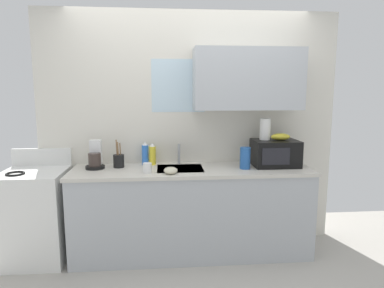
{
  "coord_description": "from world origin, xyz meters",
  "views": [
    {
      "loc": [
        -0.29,
        -3.32,
        1.68
      ],
      "look_at": [
        0.0,
        0.0,
        1.15
      ],
      "focal_mm": 31.81,
      "sensor_mm": 36.0,
      "label": 1
    }
  ],
  "objects_px": {
    "microwave": "(275,153)",
    "cereal_canister": "(245,158)",
    "stove_range": "(36,215)",
    "dish_soap_bottle_blue": "(145,154)",
    "banana_bunch": "(280,137)",
    "paper_towel_roll": "(265,129)",
    "utensil_crock": "(119,161)",
    "small_bowl": "(171,170)",
    "dish_soap_bottle_yellow": "(152,155)",
    "coffee_maker": "(95,158)",
    "mug_white": "(147,168)"
  },
  "relations": [
    {
      "from": "microwave",
      "to": "cereal_canister",
      "type": "relative_size",
      "value": 2.13
    },
    {
      "from": "stove_range",
      "to": "dish_soap_bottle_blue",
      "type": "xyz_separation_m",
      "value": [
        1.07,
        0.21,
        0.56
      ]
    },
    {
      "from": "banana_bunch",
      "to": "paper_towel_roll",
      "type": "xyz_separation_m",
      "value": [
        -0.15,
        0.05,
        0.08
      ]
    },
    {
      "from": "utensil_crock",
      "to": "stove_range",
      "type": "bearing_deg",
      "value": -171.83
    },
    {
      "from": "banana_bunch",
      "to": "utensil_crock",
      "type": "relative_size",
      "value": 0.7
    },
    {
      "from": "banana_bunch",
      "to": "small_bowl",
      "type": "xyz_separation_m",
      "value": [
        -1.14,
        -0.25,
        -0.27
      ]
    },
    {
      "from": "dish_soap_bottle_yellow",
      "to": "coffee_maker",
      "type": "bearing_deg",
      "value": -169.57
    },
    {
      "from": "coffee_maker",
      "to": "small_bowl",
      "type": "height_order",
      "value": "coffee_maker"
    },
    {
      "from": "mug_white",
      "to": "utensil_crock",
      "type": "distance_m",
      "value": 0.4
    },
    {
      "from": "paper_towel_roll",
      "to": "cereal_canister",
      "type": "distance_m",
      "value": 0.39
    },
    {
      "from": "dish_soap_bottle_blue",
      "to": "small_bowl",
      "type": "height_order",
      "value": "dish_soap_bottle_blue"
    },
    {
      "from": "small_bowl",
      "to": "coffee_maker",
      "type": "bearing_deg",
      "value": 157.66
    },
    {
      "from": "coffee_maker",
      "to": "small_bowl",
      "type": "bearing_deg",
      "value": -22.34
    },
    {
      "from": "banana_bunch",
      "to": "cereal_canister",
      "type": "bearing_deg",
      "value": -165.62
    },
    {
      "from": "microwave",
      "to": "cereal_canister",
      "type": "distance_m",
      "value": 0.35
    },
    {
      "from": "dish_soap_bottle_blue",
      "to": "mug_white",
      "type": "bearing_deg",
      "value": -83.99
    },
    {
      "from": "cereal_canister",
      "to": "small_bowl",
      "type": "relative_size",
      "value": 1.66
    },
    {
      "from": "stove_range",
      "to": "microwave",
      "type": "relative_size",
      "value": 2.35
    },
    {
      "from": "banana_bunch",
      "to": "paper_towel_roll",
      "type": "bearing_deg",
      "value": 161.57
    },
    {
      "from": "banana_bunch",
      "to": "cereal_canister",
      "type": "height_order",
      "value": "banana_bunch"
    },
    {
      "from": "dish_soap_bottle_yellow",
      "to": "mug_white",
      "type": "xyz_separation_m",
      "value": [
        -0.04,
        -0.35,
        -0.06
      ]
    },
    {
      "from": "dish_soap_bottle_yellow",
      "to": "mug_white",
      "type": "bearing_deg",
      "value": -96.46
    },
    {
      "from": "cereal_canister",
      "to": "mug_white",
      "type": "bearing_deg",
      "value": -174.7
    },
    {
      "from": "dish_soap_bottle_yellow",
      "to": "utensil_crock",
      "type": "height_order",
      "value": "utensil_crock"
    },
    {
      "from": "coffee_maker",
      "to": "stove_range",
      "type": "bearing_deg",
      "value": -169.76
    },
    {
      "from": "stove_range",
      "to": "small_bowl",
      "type": "xyz_separation_m",
      "value": [
        1.33,
        -0.2,
        0.47
      ]
    },
    {
      "from": "stove_range",
      "to": "dish_soap_bottle_yellow",
      "type": "distance_m",
      "value": 1.29
    },
    {
      "from": "microwave",
      "to": "coffee_maker",
      "type": "height_order",
      "value": "coffee_maker"
    },
    {
      "from": "stove_range",
      "to": "dish_soap_bottle_blue",
      "type": "height_order",
      "value": "dish_soap_bottle_blue"
    },
    {
      "from": "stove_range",
      "to": "banana_bunch",
      "type": "xyz_separation_m",
      "value": [
        2.47,
        0.05,
        0.75
      ]
    },
    {
      "from": "microwave",
      "to": "small_bowl",
      "type": "xyz_separation_m",
      "value": [
        -1.09,
        -0.25,
        -0.1
      ]
    },
    {
      "from": "banana_bunch",
      "to": "dish_soap_bottle_yellow",
      "type": "distance_m",
      "value": 1.34
    },
    {
      "from": "stove_range",
      "to": "paper_towel_roll",
      "type": "bearing_deg",
      "value": 2.38
    },
    {
      "from": "stove_range",
      "to": "microwave",
      "type": "xyz_separation_m",
      "value": [
        2.42,
        0.04,
        0.58
      ]
    },
    {
      "from": "microwave",
      "to": "dish_soap_bottle_yellow",
      "type": "xyz_separation_m",
      "value": [
        -1.27,
        0.16,
        -0.03
      ]
    },
    {
      "from": "mug_white",
      "to": "banana_bunch",
      "type": "bearing_deg",
      "value": 7.96
    },
    {
      "from": "paper_towel_roll",
      "to": "dish_soap_bottle_yellow",
      "type": "xyz_separation_m",
      "value": [
        -1.17,
        0.11,
        -0.27
      ]
    },
    {
      "from": "dish_soap_bottle_yellow",
      "to": "dish_soap_bottle_blue",
      "type": "bearing_deg",
      "value": 179.14
    },
    {
      "from": "dish_soap_bottle_yellow",
      "to": "stove_range",
      "type": "bearing_deg",
      "value": -169.67
    },
    {
      "from": "banana_bunch",
      "to": "dish_soap_bottle_blue",
      "type": "relative_size",
      "value": 0.81
    },
    {
      "from": "dish_soap_bottle_yellow",
      "to": "cereal_canister",
      "type": "bearing_deg",
      "value": -15.81
    },
    {
      "from": "paper_towel_roll",
      "to": "banana_bunch",
      "type": "bearing_deg",
      "value": -18.43
    },
    {
      "from": "stove_range",
      "to": "cereal_canister",
      "type": "distance_m",
      "value": 2.15
    },
    {
      "from": "paper_towel_roll",
      "to": "coffee_maker",
      "type": "height_order",
      "value": "paper_towel_roll"
    },
    {
      "from": "microwave",
      "to": "coffee_maker",
      "type": "xyz_separation_m",
      "value": [
        -1.84,
        0.06,
        -0.03
      ]
    },
    {
      "from": "paper_towel_roll",
      "to": "dish_soap_bottle_blue",
      "type": "relative_size",
      "value": 0.9
    },
    {
      "from": "stove_range",
      "to": "paper_towel_roll",
      "type": "xyz_separation_m",
      "value": [
        2.32,
        0.1,
        0.82
      ]
    },
    {
      "from": "banana_bunch",
      "to": "dish_soap_bottle_yellow",
      "type": "height_order",
      "value": "banana_bunch"
    },
    {
      "from": "cereal_canister",
      "to": "microwave",
      "type": "bearing_deg",
      "value": 16.17
    },
    {
      "from": "coffee_maker",
      "to": "utensil_crock",
      "type": "xyz_separation_m",
      "value": [
        0.23,
        0.01,
        -0.03
      ]
    }
  ]
}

